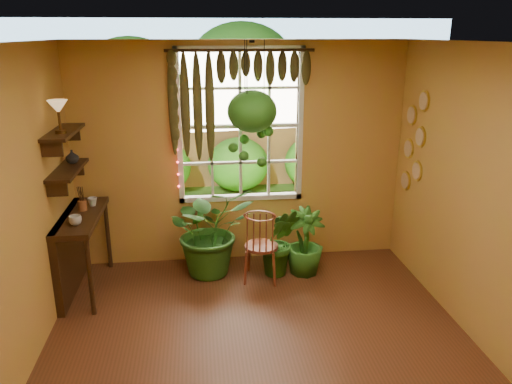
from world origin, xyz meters
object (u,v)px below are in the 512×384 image
counter_ledge (74,245)px  windsor_chair (261,256)px  potted_plant_mid (280,242)px  hanging_basket (252,116)px  potted_plant_left (211,229)px

counter_ledge → windsor_chair: bearing=-0.2°
potted_plant_mid → hanging_basket: hanging_basket is taller
windsor_chair → hanging_basket: size_ratio=0.75×
counter_ledge → potted_plant_left: bearing=9.6°
potted_plant_left → potted_plant_mid: 0.83m
windsor_chair → potted_plant_left: size_ratio=0.95×
hanging_basket → counter_ledge: bearing=-169.3°
counter_ledge → hanging_basket: size_ratio=0.85×
potted_plant_left → hanging_basket: size_ratio=0.79×
counter_ledge → potted_plant_mid: counter_ledge is taller
potted_plant_mid → hanging_basket: size_ratio=0.60×
hanging_basket → potted_plant_mid: bearing=-43.8°
potted_plant_left → hanging_basket: 1.41m
potted_plant_left → potted_plant_mid: bearing=-10.9°
windsor_chair → potted_plant_mid: windsor_chair is taller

